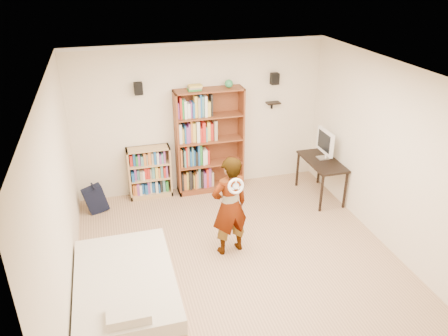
# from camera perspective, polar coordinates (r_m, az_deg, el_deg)

# --- Properties ---
(ground) EXTENTS (4.50, 5.00, 0.01)m
(ground) POSITION_cam_1_polar(r_m,az_deg,el_deg) (6.37, 2.29, -12.49)
(ground) COLOR tan
(ground) RESTS_ON ground
(room_shell) EXTENTS (4.52, 5.02, 2.71)m
(room_shell) POSITION_cam_1_polar(r_m,az_deg,el_deg) (5.45, 2.62, 2.19)
(room_shell) COLOR silver
(room_shell) RESTS_ON ground
(crown_molding) EXTENTS (4.50, 5.00, 0.06)m
(crown_molding) POSITION_cam_1_polar(r_m,az_deg,el_deg) (5.16, 2.82, 11.47)
(crown_molding) COLOR white
(crown_molding) RESTS_ON room_shell
(speaker_left) EXTENTS (0.14, 0.12, 0.20)m
(speaker_left) POSITION_cam_1_polar(r_m,az_deg,el_deg) (7.42, -11.13, 10.15)
(speaker_left) COLOR black
(speaker_left) RESTS_ON room_shell
(speaker_right) EXTENTS (0.14, 0.12, 0.20)m
(speaker_right) POSITION_cam_1_polar(r_m,az_deg,el_deg) (7.96, 6.64, 11.52)
(speaker_right) COLOR black
(speaker_right) RESTS_ON room_shell
(wall_shelf) EXTENTS (0.25, 0.16, 0.02)m
(wall_shelf) POSITION_cam_1_polar(r_m,az_deg,el_deg) (8.09, 6.45, 8.45)
(wall_shelf) COLOR black
(wall_shelf) RESTS_ON room_shell
(tall_bookshelf) EXTENTS (1.21, 0.35, 1.92)m
(tall_bookshelf) POSITION_cam_1_polar(r_m,az_deg,el_deg) (7.85, -1.89, 3.49)
(tall_bookshelf) COLOR brown
(tall_bookshelf) RESTS_ON ground
(low_bookshelf) EXTENTS (0.76, 0.28, 0.95)m
(low_bookshelf) POSITION_cam_1_polar(r_m,az_deg,el_deg) (7.92, -9.68, -0.56)
(low_bookshelf) COLOR tan
(low_bookshelf) RESTS_ON ground
(computer_desk) EXTENTS (0.52, 1.05, 0.72)m
(computer_desk) POSITION_cam_1_polar(r_m,az_deg,el_deg) (8.04, 12.47, -1.34)
(computer_desk) COLOR black
(computer_desk) RESTS_ON ground
(imac) EXTENTS (0.16, 0.53, 0.52)m
(imac) POSITION_cam_1_polar(r_m,az_deg,el_deg) (7.87, 12.93, 2.99)
(imac) COLOR white
(imac) RESTS_ON computer_desk
(daybed) EXTENTS (1.22, 1.87, 0.55)m
(daybed) POSITION_cam_1_polar(r_m,az_deg,el_deg) (5.72, -12.72, -14.87)
(daybed) COLOR beige
(daybed) RESTS_ON ground
(person) EXTENTS (0.62, 0.47, 1.53)m
(person) POSITION_cam_1_polar(r_m,az_deg,el_deg) (6.21, 0.74, -5.00)
(person) COLOR black
(person) RESTS_ON ground
(wii_wheel) EXTENTS (0.22, 0.08, 0.23)m
(wii_wheel) POSITION_cam_1_polar(r_m,az_deg,el_deg) (5.74, 1.56, -2.39)
(wii_wheel) COLOR white
(wii_wheel) RESTS_ON person
(navy_bag) EXTENTS (0.41, 0.32, 0.49)m
(navy_bag) POSITION_cam_1_polar(r_m,az_deg,el_deg) (7.74, -16.46, -3.89)
(navy_bag) COLOR black
(navy_bag) RESTS_ON ground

